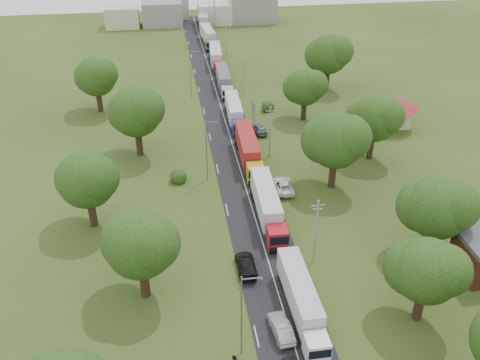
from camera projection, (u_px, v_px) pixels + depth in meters
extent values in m
plane|color=#2E4216|center=(259.00, 232.00, 71.47)|extent=(260.00, 260.00, 0.00)
cube|color=black|center=(238.00, 162.00, 88.51)|extent=(8.00, 200.00, 0.04)
cylinder|color=slate|center=(254.00, 115.00, 99.91)|extent=(0.12, 0.12, 4.00)
cylinder|color=slate|center=(252.00, 110.00, 101.95)|extent=(0.12, 0.12, 4.00)
cube|color=navy|center=(253.00, 105.00, 100.12)|extent=(0.06, 3.00, 1.00)
cube|color=silver|center=(253.00, 105.00, 100.12)|extent=(0.07, 3.10, 0.06)
cylinder|color=gray|center=(316.00, 232.00, 63.93)|extent=(0.24, 0.24, 9.00)
cube|color=gray|center=(318.00, 205.00, 62.00)|extent=(1.60, 0.10, 0.10)
cube|color=gray|center=(318.00, 209.00, 62.25)|extent=(1.20, 0.10, 0.10)
cylinder|color=gray|center=(270.00, 132.00, 87.78)|extent=(0.24, 0.24, 9.00)
cube|color=gray|center=(270.00, 111.00, 85.85)|extent=(1.60, 0.10, 0.10)
cube|color=gray|center=(270.00, 114.00, 86.10)|extent=(1.20, 0.10, 0.10)
cylinder|color=gray|center=(244.00, 75.00, 111.62)|extent=(0.24, 0.24, 9.00)
cube|color=gray|center=(244.00, 58.00, 109.69)|extent=(1.60, 0.10, 0.10)
cube|color=gray|center=(244.00, 60.00, 109.95)|extent=(1.20, 0.10, 0.10)
cylinder|color=gray|center=(226.00, 38.00, 135.47)|extent=(0.24, 0.24, 9.00)
cube|color=gray|center=(226.00, 23.00, 133.54)|extent=(1.60, 0.10, 0.10)
cube|color=gray|center=(226.00, 25.00, 133.80)|extent=(1.20, 0.10, 0.10)
cylinder|color=gray|center=(215.00, 12.00, 159.32)|extent=(0.24, 0.24, 9.00)
cube|color=gray|center=(214.00, 1.00, 157.64)|extent=(1.20, 0.10, 0.10)
cylinder|color=slate|center=(241.00, 317.00, 51.19)|extent=(0.16, 0.16, 10.00)
cube|color=slate|center=(251.00, 279.00, 48.92)|extent=(1.80, 0.10, 0.10)
cube|color=slate|center=(260.00, 279.00, 49.10)|extent=(0.50, 0.22, 0.15)
cylinder|color=slate|center=(207.00, 151.00, 81.00)|extent=(0.16, 0.16, 10.00)
cube|color=slate|center=(212.00, 122.00, 78.73)|extent=(1.80, 0.10, 0.10)
cube|color=slate|center=(217.00, 123.00, 78.91)|extent=(0.50, 0.22, 0.15)
cylinder|color=slate|center=(190.00, 74.00, 110.81)|extent=(0.16, 0.16, 10.00)
cube|color=slate|center=(194.00, 52.00, 108.54)|extent=(1.80, 0.10, 0.10)
cube|color=slate|center=(198.00, 52.00, 108.72)|extent=(0.50, 0.22, 0.15)
cylinder|color=#382616|center=(419.00, 305.00, 56.96)|extent=(1.04, 1.04, 3.85)
sphere|color=#1E350E|center=(427.00, 271.00, 54.58)|extent=(7.00, 7.00, 7.00)
sphere|color=#1E350E|center=(444.00, 270.00, 53.51)|extent=(5.50, 5.50, 5.50)
sphere|color=#1E350E|center=(412.00, 268.00, 55.77)|extent=(6.00, 6.00, 6.00)
cylinder|color=#382616|center=(430.00, 242.00, 66.16)|extent=(1.08, 1.08, 4.20)
sphere|color=#1E350E|center=(438.00, 208.00, 63.55)|extent=(7.70, 7.70, 7.70)
sphere|color=#1E350E|center=(455.00, 206.00, 62.37)|extent=(6.05, 6.05, 6.05)
sphere|color=#1E350E|center=(423.00, 206.00, 64.86)|extent=(6.60, 6.60, 6.60)
cylinder|color=#382616|center=(333.00, 174.00, 80.50)|extent=(1.12, 1.12, 4.55)
sphere|color=#1E350E|center=(336.00, 140.00, 77.67)|extent=(8.40, 8.40, 8.40)
sphere|color=#1E350E|center=(349.00, 138.00, 76.38)|extent=(6.60, 6.60, 6.60)
sphere|color=#1E350E|center=(325.00, 140.00, 79.10)|extent=(7.20, 7.20, 7.20)
cylinder|color=#382616|center=(371.00, 147.00, 88.56)|extent=(1.08, 1.08, 4.20)
sphere|color=#1E350E|center=(374.00, 118.00, 85.95)|extent=(7.70, 7.70, 7.70)
sphere|color=#1E350E|center=(386.00, 116.00, 84.77)|extent=(6.05, 6.05, 6.05)
sphere|color=#1E350E|center=(365.00, 118.00, 87.26)|extent=(6.60, 6.60, 6.60)
cylinder|color=#382616|center=(304.00, 110.00, 102.23)|extent=(1.04, 1.04, 3.85)
sphere|color=#1E350E|center=(305.00, 87.00, 99.85)|extent=(7.00, 7.00, 7.00)
sphere|color=#1E350E|center=(313.00, 85.00, 98.78)|extent=(5.50, 5.50, 5.50)
sphere|color=#1E350E|center=(298.00, 87.00, 101.04)|extent=(6.00, 6.00, 6.00)
cylinder|color=#382616|center=(327.00, 79.00, 115.98)|extent=(1.12, 1.12, 4.55)
sphere|color=#1E350E|center=(329.00, 54.00, 113.15)|extent=(8.40, 8.40, 8.40)
sphere|color=#1E350E|center=(338.00, 51.00, 111.86)|extent=(6.60, 6.60, 6.60)
sphere|color=#1E350E|center=(321.00, 55.00, 114.58)|extent=(7.20, 7.20, 7.20)
cylinder|color=#382616|center=(144.00, 281.00, 59.96)|extent=(1.08, 1.08, 4.20)
sphere|color=#1E350E|center=(140.00, 244.00, 57.36)|extent=(7.70, 7.70, 7.70)
sphere|color=#1E350E|center=(152.00, 243.00, 56.18)|extent=(6.05, 6.05, 6.05)
sphere|color=#1E350E|center=(131.00, 242.00, 58.67)|extent=(6.60, 6.60, 6.60)
cylinder|color=#382616|center=(92.00, 212.00, 71.84)|extent=(1.08, 1.08, 4.20)
sphere|color=#1E350E|center=(87.00, 179.00, 69.24)|extent=(7.70, 7.70, 7.70)
sphere|color=#1E350E|center=(96.00, 177.00, 68.06)|extent=(6.05, 6.05, 6.05)
sphere|color=#1E350E|center=(80.00, 178.00, 70.55)|extent=(6.60, 6.60, 6.60)
cylinder|color=#382616|center=(139.00, 142.00, 89.56)|extent=(1.12, 1.12, 4.55)
sphere|color=#1E350E|center=(136.00, 112.00, 86.72)|extent=(8.40, 8.40, 8.40)
sphere|color=#1E350E|center=(145.00, 109.00, 85.44)|extent=(6.60, 6.60, 6.60)
sphere|color=#1E350E|center=(129.00, 112.00, 88.15)|extent=(7.20, 7.20, 7.20)
cylinder|color=#382616|center=(99.00, 101.00, 105.65)|extent=(1.08, 1.08, 4.20)
sphere|color=#1E350E|center=(96.00, 76.00, 103.05)|extent=(7.70, 7.70, 7.70)
sphere|color=#1E350E|center=(102.00, 74.00, 101.87)|extent=(6.05, 6.05, 6.05)
sphere|color=#1E350E|center=(91.00, 77.00, 104.36)|extent=(6.60, 6.60, 6.60)
cube|color=beige|center=(388.00, 116.00, 99.86)|extent=(7.00, 5.00, 4.00)
cone|color=maroon|center=(391.00, 101.00, 98.38)|extent=(10.08, 10.08, 1.80)
cube|color=gray|center=(162.00, 14.00, 162.10)|extent=(12.00, 8.00, 7.00)
cube|color=beige|center=(215.00, 14.00, 164.40)|extent=(10.00, 8.00, 6.00)
cube|color=gray|center=(253.00, 9.00, 165.44)|extent=(14.00, 8.00, 8.00)
cube|color=beige|center=(122.00, 17.00, 160.81)|extent=(10.00, 8.00, 6.00)
cube|color=beige|center=(180.00, 6.00, 169.43)|extent=(5.00, 5.00, 8.00)
cube|color=white|center=(317.00, 347.00, 52.42)|extent=(2.38, 2.38, 2.46)
cube|color=black|center=(320.00, 355.00, 51.23)|extent=(2.26, 0.03, 1.08)
cube|color=slate|center=(299.00, 304.00, 58.69)|extent=(2.34, 11.34, 0.30)
cube|color=silver|center=(299.00, 290.00, 58.04)|extent=(2.54, 11.63, 2.95)
cylinder|color=black|center=(313.00, 348.00, 53.70)|extent=(2.31, 0.98, 0.98)
cylinder|color=black|center=(292.00, 285.00, 61.75)|extent=(2.31, 0.98, 0.98)
cylinder|color=black|center=(289.00, 277.00, 63.01)|extent=(2.31, 0.98, 0.98)
cube|color=#AD131F|center=(277.00, 237.00, 67.78)|extent=(2.60, 2.60, 2.63)
cube|color=black|center=(279.00, 241.00, 66.51)|extent=(2.42, 0.09, 1.16)
cube|color=slate|center=(279.00, 250.00, 67.28)|extent=(2.32, 0.32, 0.37)
cube|color=slate|center=(266.00, 211.00, 74.47)|extent=(2.78, 12.15, 0.32)
cube|color=silver|center=(266.00, 198.00, 73.78)|extent=(3.00, 12.47, 3.15)
cylinder|color=black|center=(278.00, 249.00, 67.53)|extent=(2.47, 1.05, 1.05)
cylinder|color=black|center=(275.00, 240.00, 69.14)|extent=(2.47, 1.05, 1.05)
cylinder|color=black|center=(261.00, 198.00, 77.73)|extent=(2.47, 1.05, 1.05)
cylinder|color=black|center=(259.00, 193.00, 79.08)|extent=(2.47, 1.05, 1.05)
cube|color=gold|center=(255.00, 173.00, 82.04)|extent=(2.64, 2.64, 2.66)
cube|color=black|center=(257.00, 175.00, 80.75)|extent=(2.45, 0.10, 1.17)
cube|color=slate|center=(256.00, 182.00, 81.54)|extent=(2.35, 0.33, 0.37)
cube|color=slate|center=(247.00, 155.00, 88.82)|extent=(2.86, 12.33, 0.32)
cube|color=maroon|center=(247.00, 144.00, 88.12)|extent=(3.08, 12.66, 3.20)
cylinder|color=black|center=(256.00, 182.00, 81.79)|extent=(2.50, 1.07, 1.07)
cylinder|color=black|center=(254.00, 176.00, 83.42)|extent=(2.50, 1.07, 1.07)
cylinder|color=black|center=(244.00, 146.00, 92.14)|extent=(2.50, 1.07, 1.07)
cylinder|color=black|center=(242.00, 142.00, 93.50)|extent=(2.50, 1.07, 1.07)
cube|color=#1A399C|center=(239.00, 128.00, 96.51)|extent=(2.39, 2.39, 2.40)
cube|color=black|center=(240.00, 129.00, 95.35)|extent=(2.21, 0.11, 1.06)
cube|color=slate|center=(240.00, 135.00, 96.06)|extent=(2.12, 0.33, 0.34)
cube|color=slate|center=(234.00, 117.00, 102.62)|extent=(2.63, 11.12, 0.29)
cube|color=silver|center=(234.00, 108.00, 101.99)|extent=(2.84, 11.41, 2.88)
cylinder|color=black|center=(240.00, 135.00, 96.28)|extent=(2.26, 0.96, 0.96)
cylinder|color=black|center=(238.00, 131.00, 97.76)|extent=(2.26, 0.96, 0.96)
cylinder|color=black|center=(232.00, 111.00, 105.60)|extent=(2.26, 0.96, 0.96)
cylinder|color=black|center=(231.00, 108.00, 106.83)|extent=(2.26, 0.96, 0.96)
cube|color=#BBBBBB|center=(227.00, 93.00, 111.22)|extent=(2.42, 2.42, 2.44)
cube|color=black|center=(228.00, 93.00, 110.04)|extent=(2.24, 0.10, 1.07)
cube|color=slate|center=(228.00, 99.00, 110.76)|extent=(2.15, 0.32, 0.34)
cube|color=slate|center=(223.00, 85.00, 117.42)|extent=(2.62, 11.27, 0.29)
cube|color=#525459|center=(223.00, 77.00, 116.78)|extent=(2.82, 11.57, 2.92)
cylinder|color=black|center=(228.00, 99.00, 110.99)|extent=(2.29, 0.97, 0.97)
cylinder|color=black|center=(227.00, 96.00, 112.48)|extent=(2.29, 0.97, 0.97)
cylinder|color=black|center=(221.00, 81.00, 120.45)|extent=(2.29, 0.97, 0.97)
cylinder|color=black|center=(221.00, 78.00, 121.69)|extent=(2.29, 0.97, 0.97)
cube|color=red|center=(219.00, 68.00, 124.80)|extent=(2.60, 2.60, 2.55)
cube|color=black|center=(220.00, 68.00, 123.57)|extent=(2.35, 0.17, 1.12)
cube|color=slate|center=(220.00, 73.00, 124.32)|extent=(2.26, 0.39, 0.36)
cube|color=slate|center=(216.00, 61.00, 131.31)|extent=(3.07, 11.87, 0.31)
cube|color=#B6B6B6|center=(215.00, 54.00, 130.64)|extent=(3.30, 12.19, 3.07)
cylinder|color=black|center=(220.00, 73.00, 124.57)|extent=(2.40, 1.02, 1.02)
cylinder|color=black|center=(219.00, 71.00, 126.13)|extent=(2.40, 1.02, 1.02)
cylinder|color=black|center=(214.00, 58.00, 134.49)|extent=(2.40, 1.02, 1.02)
cylinder|color=black|center=(214.00, 56.00, 135.79)|extent=(2.40, 1.02, 1.02)
cube|color=#2A7031|center=(211.00, 45.00, 140.37)|extent=(2.63, 2.63, 2.57)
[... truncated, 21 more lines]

